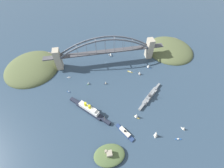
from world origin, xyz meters
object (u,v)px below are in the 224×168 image
small_boat_7 (69,92)px  harbor_ferry_steamer (125,132)px  small_boat_1 (88,83)px  small_boat_9 (156,135)px  small_boat_2 (178,139)px  small_boat_8 (69,77)px  small_boat_0 (140,73)px  small_boat_6 (106,83)px  small_boat_10 (184,128)px  seaplane_taxiing_near_bridge (110,55)px  ocean_liner (89,109)px  small_boat_3 (137,116)px  naval_cruiser (150,96)px  harbor_arch_bridge (105,52)px  fort_island_mid_harbor (109,155)px  small_boat_4 (130,72)px  small_boat_5 (148,66)px

small_boat_7 → harbor_ferry_steamer: bearing=130.9°
small_boat_1 → small_boat_9: small_boat_9 is taller
small_boat_2 → small_boat_8: bearing=-45.0°
harbor_ferry_steamer → small_boat_2: harbor_ferry_steamer is taller
small_boat_0 → small_boat_6: 79.38m
small_boat_6 → small_boat_10: bearing=131.6°
seaplane_taxiing_near_bridge → harbor_ferry_steamer: bearing=86.4°
small_boat_7 → small_boat_9: bearing=139.2°
harbor_ferry_steamer → small_boat_2: size_ratio=3.33×
small_boat_1 → small_boat_6: size_ratio=0.95×
ocean_liner → seaplane_taxiing_near_bridge: ocean_liner is taller
small_boat_7 → small_boat_9: size_ratio=0.54×
small_boat_8 → harbor_ferry_steamer: bearing=121.9°
seaplane_taxiing_near_bridge → small_boat_3: (-13.67, 178.84, 3.27)m
harbor_ferry_steamer → small_boat_10: bearing=172.7°
seaplane_taxiing_near_bridge → naval_cruiser: bearing=110.4°
small_boat_2 → small_boat_6: bearing=-55.6°
small_boat_6 → small_boat_10: 165.91m
small_boat_3 → small_boat_6: 96.45m
seaplane_taxiing_near_bridge → small_boat_6: bearing=73.9°
small_boat_6 → small_boat_10: small_boat_10 is taller
harbor_arch_bridge → fort_island_mid_harbor: harbor_arch_bridge is taller
ocean_liner → small_boat_0: (-118.12, -73.50, -1.68)m
harbor_ferry_steamer → small_boat_9: bearing=162.9°
small_boat_4 → small_boat_9: (-1.09, 151.06, 4.83)m
naval_cruiser → small_boat_2: 89.42m
fort_island_mid_harbor → small_boat_10: bearing=-172.0°
small_boat_6 → harbor_arch_bridge: bearing=-99.3°
small_boat_0 → small_boat_4: (18.75, -11.43, -3.45)m
ocean_liner → small_boat_8: 99.47m
fort_island_mid_harbor → ocean_liner: bearing=-74.9°
small_boat_0 → small_boat_5: (-26.56, -17.69, 0.48)m
seaplane_taxiing_near_bridge → small_boat_2: 239.01m
small_boat_8 → small_boat_0: bearing=173.0°
small_boat_4 → small_boat_10: size_ratio=1.33×
naval_cruiser → small_boat_9: (18.16, 76.12, 2.37)m
fort_island_mid_harbor → seaplane_taxiing_near_bridge: fort_island_mid_harbor is taller
fort_island_mid_harbor → small_boat_9: 79.89m
small_boat_2 → small_boat_5: size_ratio=1.05×
small_boat_10 → small_boat_5: bearing=-88.0°
ocean_liner → small_boat_7: 64.07m
naval_cruiser → small_boat_0: naval_cruiser is taller
small_boat_4 → small_boat_5: bearing=-172.1°
fort_island_mid_harbor → small_boat_6: bearing=-97.1°
harbor_arch_bridge → small_boat_1: 82.73m
small_boat_7 → small_boat_10: size_ratio=0.85×
small_boat_2 → small_boat_9: bearing=-19.4°
harbor_ferry_steamer → small_boat_7: harbor_ferry_steamer is taller
fort_island_mid_harbor → small_boat_4: size_ratio=4.48×
fort_island_mid_harbor → small_boat_10: size_ratio=5.98×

